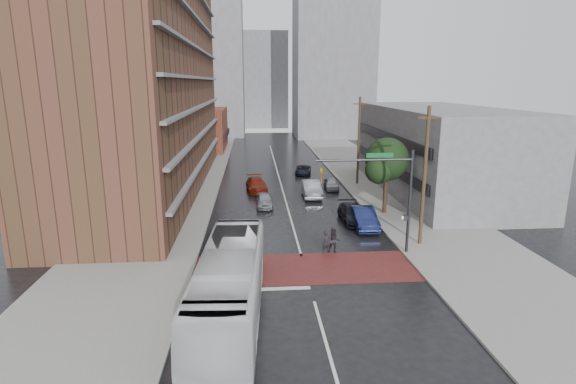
{
  "coord_description": "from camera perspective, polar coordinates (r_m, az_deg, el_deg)",
  "views": [
    {
      "loc": [
        -3.14,
        -25.95,
        11.52
      ],
      "look_at": [
        -0.59,
        6.75,
        3.5
      ],
      "focal_mm": 28.0,
      "sensor_mm": 36.0,
      "label": 1
    }
  ],
  "objects": [
    {
      "name": "street_tree",
      "position": [
        40.31,
        12.44,
        3.72
      ],
      "size": [
        4.2,
        4.1,
        6.9
      ],
      "color": "#332319",
      "rests_on": "ground"
    },
    {
      "name": "building_east",
      "position": [
        50.47,
        18.56,
        5.03
      ],
      "size": [
        11.0,
        26.0,
        9.0
      ],
      "primitive_type": "cube",
      "color": "gray",
      "rests_on": "ground"
    },
    {
      "name": "distant_tower_east",
      "position": [
        99.65,
        5.71,
        17.41
      ],
      "size": [
        16.0,
        14.0,
        36.0
      ],
      "primitive_type": "cube",
      "color": "gray",
      "rests_on": "ground"
    },
    {
      "name": "car_parked_near",
      "position": [
        37.01,
        9.59,
        -3.26
      ],
      "size": [
        1.9,
        5.03,
        1.64
      ],
      "primitive_type": "imported",
      "rotation": [
        0.0,
        0.0,
        -0.03
      ],
      "color": "#151C49",
      "rests_on": "ground"
    },
    {
      "name": "crosswalk",
      "position": [
        29.02,
        2.14,
        -9.64
      ],
      "size": [
        14.0,
        5.0,
        0.02
      ],
      "primitive_type": "cube",
      "color": "maroon",
      "rests_on": "ground"
    },
    {
      "name": "car_parked_far",
      "position": [
        49.86,
        5.5,
        1.04
      ],
      "size": [
        1.6,
        3.67,
        1.23
      ],
      "primitive_type": "imported",
      "rotation": [
        0.0,
        0.0,
        -0.04
      ],
      "color": "#98999F",
      "rests_on": "ground"
    },
    {
      "name": "ground",
      "position": [
        28.57,
        2.26,
        -10.06
      ],
      "size": [
        160.0,
        160.0,
        0.0
      ],
      "primitive_type": "plane",
      "color": "black",
      "rests_on": "ground"
    },
    {
      "name": "pedestrian_b",
      "position": [
        31.32,
        5.83,
        -6.17
      ],
      "size": [
        1.03,
        0.9,
        1.79
      ],
      "primitive_type": "imported",
      "rotation": [
        0.0,
        0.0,
        -0.29
      ],
      "color": "black",
      "rests_on": "ground"
    },
    {
      "name": "utility_pole_near",
      "position": [
        32.87,
        16.94,
        1.94
      ],
      "size": [
        1.6,
        0.26,
        10.0
      ],
      "color": "#473321",
      "rests_on": "ground"
    },
    {
      "name": "distant_tower_west",
      "position": [
        104.61,
        -10.84,
        15.96
      ],
      "size": [
        18.0,
        16.0,
        32.0
      ],
      "primitive_type": "cube",
      "color": "gray",
      "rests_on": "ground"
    },
    {
      "name": "car_parked_mid",
      "position": [
        38.46,
        8.25,
        -2.73
      ],
      "size": [
        2.08,
        4.93,
        1.42
      ],
      "primitive_type": "imported",
      "rotation": [
        0.0,
        0.0,
        0.02
      ],
      "color": "black",
      "rests_on": "ground"
    },
    {
      "name": "car_travel_a",
      "position": [
        42.71,
        -3.0,
        -1.01
      ],
      "size": [
        1.57,
        3.88,
        1.32
      ],
      "primitive_type": "imported",
      "rotation": [
        0.0,
        0.0,
        -0.0
      ],
      "color": "#929599",
      "rests_on": "ground"
    },
    {
      "name": "suv_travel",
      "position": [
        57.71,
        1.94,
        2.8
      ],
      "size": [
        2.52,
        4.4,
        1.16
      ],
      "primitive_type": "imported",
      "rotation": [
        0.0,
        0.0,
        -0.15
      ],
      "color": "black",
      "rests_on": "ground"
    },
    {
      "name": "sidewalk_west",
      "position": [
        52.89,
        -13.45,
        0.86
      ],
      "size": [
        9.0,
        90.0,
        0.15
      ],
      "primitive_type": "cube",
      "color": "gray",
      "rests_on": "ground"
    },
    {
      "name": "car_travel_b",
      "position": [
        46.37,
        2.99,
        0.4
      ],
      "size": [
        1.82,
        5.1,
        1.68
      ],
      "primitive_type": "imported",
      "rotation": [
        0.0,
        0.0,
        -0.01
      ],
      "color": "#B3B3BB",
      "rests_on": "ground"
    },
    {
      "name": "apartment_block",
      "position": [
        51.18,
        -17.4,
        15.92
      ],
      "size": [
        10.0,
        44.0,
        28.0
      ],
      "primitive_type": "cube",
      "color": "brown",
      "rests_on": "ground"
    },
    {
      "name": "signal_mast",
      "position": [
        30.6,
        12.73,
        0.58
      ],
      "size": [
        6.5,
        0.3,
        7.2
      ],
      "color": "#2D2D33",
      "rests_on": "ground"
    },
    {
      "name": "utility_pole_far",
      "position": [
        51.76,
        8.97,
        6.49
      ],
      "size": [
        1.6,
        0.26,
        10.0
      ],
      "color": "#473321",
      "rests_on": "ground"
    },
    {
      "name": "storefront_west",
      "position": [
        80.84,
        -10.84,
        7.81
      ],
      "size": [
        8.0,
        16.0,
        7.0
      ],
      "primitive_type": "cube",
      "color": "brown",
      "rests_on": "ground"
    },
    {
      "name": "sidewalk_east",
      "position": [
        54.24,
        11.3,
        1.29
      ],
      "size": [
        9.0,
        90.0,
        0.15
      ],
      "primitive_type": "cube",
      "color": "gray",
      "rests_on": "ground"
    },
    {
      "name": "distant_tower_center",
      "position": [
        121.0,
        -3.07,
        13.95
      ],
      "size": [
        12.0,
        10.0,
        24.0
      ],
      "primitive_type": "cube",
      "color": "gray",
      "rests_on": "ground"
    },
    {
      "name": "transit_bus",
      "position": [
        23.0,
        -7.4,
        -11.49
      ],
      "size": [
        3.67,
        12.8,
        3.52
      ],
      "primitive_type": "imported",
      "rotation": [
        0.0,
        0.0,
        -0.06
      ],
      "color": "silver",
      "rests_on": "ground"
    },
    {
      "name": "pedestrian_a",
      "position": [
        31.25,
        4.88,
        -6.36
      ],
      "size": [
        0.66,
        0.51,
        1.62
      ],
      "primitive_type": "imported",
      "rotation": [
        0.0,
        0.0,
        0.23
      ],
      "color": "black",
      "rests_on": "ground"
    },
    {
      "name": "car_travel_c",
      "position": [
        48.82,
        -4.02,
        0.93
      ],
      "size": [
        2.51,
        5.18,
        1.45
      ],
      "primitive_type": "imported",
      "rotation": [
        0.0,
        0.0,
        0.1
      ],
      "color": "maroon",
      "rests_on": "ground"
    }
  ]
}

